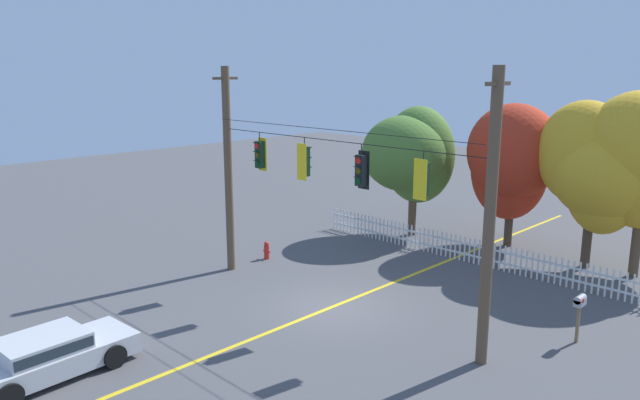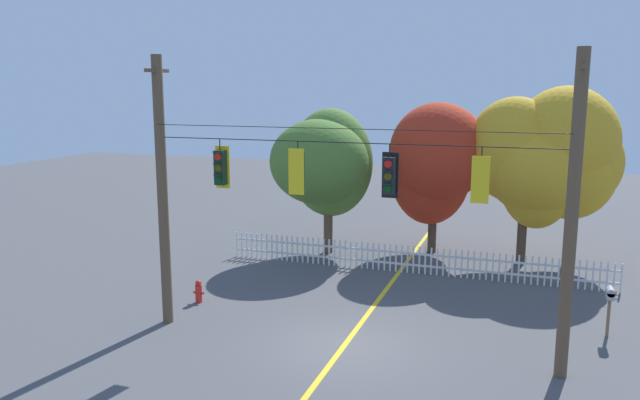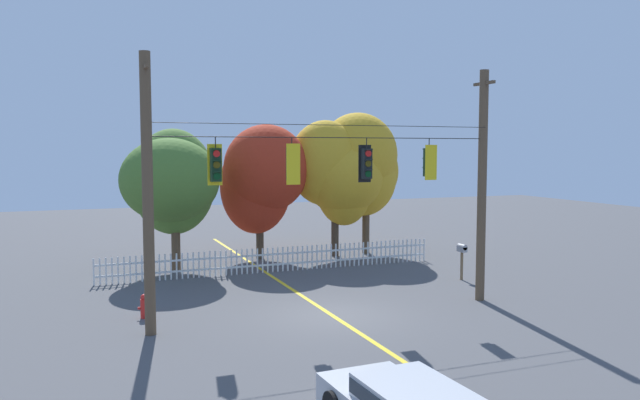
{
  "view_description": "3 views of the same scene",
  "coord_description": "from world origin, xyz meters",
  "px_view_note": "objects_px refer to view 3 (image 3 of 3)",
  "views": [
    {
      "loc": [
        13.03,
        -13.78,
        7.83
      ],
      "look_at": [
        -0.04,
        -0.56,
        3.75
      ],
      "focal_mm": 33.9,
      "sensor_mm": 36.0,
      "label": 1
    },
    {
      "loc": [
        4.64,
        -15.55,
        7.04
      ],
      "look_at": [
        -0.63,
        -0.18,
        4.07
      ],
      "focal_mm": 35.27,
      "sensor_mm": 36.0,
      "label": 2
    },
    {
      "loc": [
        -7.39,
        -17.81,
        5.23
      ],
      "look_at": [
        -0.57,
        -0.41,
        3.7
      ],
      "focal_mm": 35.02,
      "sensor_mm": 36.0,
      "label": 3
    }
  ],
  "objects_px": {
    "autumn_oak_far_east": "(337,174)",
    "autumn_maple_far_west": "(362,166)",
    "traffic_signal_eastbound_side": "(216,165)",
    "autumn_maple_near_fence": "(172,181)",
    "autumn_maple_mid": "(260,177)",
    "traffic_signal_southbound_primary": "(292,164)",
    "traffic_signal_westbound_side": "(429,162)",
    "traffic_signal_northbound_secondary": "(366,164)",
    "roadside_mailbox": "(462,251)",
    "fire_hydrant": "(144,306)"
  },
  "relations": [
    {
      "from": "traffic_signal_westbound_side",
      "to": "autumn_maple_near_fence",
      "type": "bearing_deg",
      "value": 127.78
    },
    {
      "from": "autumn_oak_far_east",
      "to": "autumn_maple_far_west",
      "type": "distance_m",
      "value": 1.62
    },
    {
      "from": "autumn_maple_near_fence",
      "to": "autumn_oak_far_east",
      "type": "bearing_deg",
      "value": 7.2
    },
    {
      "from": "autumn_maple_near_fence",
      "to": "roadside_mailbox",
      "type": "bearing_deg",
      "value": -29.83
    },
    {
      "from": "autumn_maple_mid",
      "to": "autumn_oak_far_east",
      "type": "bearing_deg",
      "value": -5.79
    },
    {
      "from": "autumn_maple_near_fence",
      "to": "autumn_maple_far_west",
      "type": "distance_m",
      "value": 9.69
    },
    {
      "from": "autumn_oak_far_east",
      "to": "autumn_maple_mid",
      "type": "bearing_deg",
      "value": 174.21
    },
    {
      "from": "autumn_maple_mid",
      "to": "autumn_oak_far_east",
      "type": "distance_m",
      "value": 3.82
    },
    {
      "from": "traffic_signal_westbound_side",
      "to": "autumn_oak_far_east",
      "type": "height_order",
      "value": "autumn_oak_far_east"
    },
    {
      "from": "traffic_signal_eastbound_side",
      "to": "traffic_signal_northbound_secondary",
      "type": "relative_size",
      "value": 1.0
    },
    {
      "from": "autumn_maple_far_west",
      "to": "autumn_maple_near_fence",
      "type": "bearing_deg",
      "value": -171.36
    },
    {
      "from": "traffic_signal_southbound_primary",
      "to": "traffic_signal_westbound_side",
      "type": "height_order",
      "value": "same"
    },
    {
      "from": "traffic_signal_southbound_primary",
      "to": "traffic_signal_northbound_secondary",
      "type": "distance_m",
      "value": 2.49
    },
    {
      "from": "traffic_signal_eastbound_side",
      "to": "autumn_maple_mid",
      "type": "bearing_deg",
      "value": 67.76
    },
    {
      "from": "traffic_signal_northbound_secondary",
      "to": "autumn_maple_mid",
      "type": "relative_size",
      "value": 0.22
    },
    {
      "from": "autumn_maple_far_west",
      "to": "roadside_mailbox",
      "type": "relative_size",
      "value": 4.86
    },
    {
      "from": "traffic_signal_westbound_side",
      "to": "autumn_oak_far_east",
      "type": "relative_size",
      "value": 0.21
    },
    {
      "from": "traffic_signal_northbound_secondary",
      "to": "roadside_mailbox",
      "type": "xyz_separation_m",
      "value": [
        5.72,
        3.06,
        -3.59
      ]
    },
    {
      "from": "traffic_signal_southbound_primary",
      "to": "autumn_maple_far_west",
      "type": "height_order",
      "value": "autumn_maple_far_west"
    },
    {
      "from": "autumn_maple_far_west",
      "to": "fire_hydrant",
      "type": "height_order",
      "value": "autumn_maple_far_west"
    },
    {
      "from": "traffic_signal_northbound_secondary",
      "to": "autumn_maple_mid",
      "type": "height_order",
      "value": "autumn_maple_mid"
    },
    {
      "from": "traffic_signal_southbound_primary",
      "to": "autumn_maple_far_west",
      "type": "distance_m",
      "value": 12.82
    },
    {
      "from": "traffic_signal_northbound_secondary",
      "to": "autumn_oak_far_east",
      "type": "xyz_separation_m",
      "value": [
        3.28,
        10.09,
        -0.75
      ]
    },
    {
      "from": "traffic_signal_northbound_secondary",
      "to": "autumn_maple_mid",
      "type": "xyz_separation_m",
      "value": [
        -0.52,
        10.48,
        -0.87
      ]
    },
    {
      "from": "traffic_signal_westbound_side",
      "to": "fire_hydrant",
      "type": "bearing_deg",
      "value": 168.4
    },
    {
      "from": "traffic_signal_northbound_secondary",
      "to": "autumn_oak_far_east",
      "type": "distance_m",
      "value": 10.64
    },
    {
      "from": "traffic_signal_southbound_primary",
      "to": "autumn_oak_far_east",
      "type": "relative_size",
      "value": 0.21
    },
    {
      "from": "traffic_signal_southbound_primary",
      "to": "traffic_signal_westbound_side",
      "type": "bearing_deg",
      "value": 0.01
    },
    {
      "from": "traffic_signal_northbound_secondary",
      "to": "traffic_signal_southbound_primary",
      "type": "bearing_deg",
      "value": -179.55
    },
    {
      "from": "traffic_signal_eastbound_side",
      "to": "traffic_signal_southbound_primary",
      "type": "xyz_separation_m",
      "value": [
        2.32,
        -0.02,
        0.0
      ]
    },
    {
      "from": "traffic_signal_southbound_primary",
      "to": "fire_hydrant",
      "type": "bearing_deg",
      "value": 156.42
    },
    {
      "from": "traffic_signal_eastbound_side",
      "to": "autumn_maple_far_west",
      "type": "height_order",
      "value": "autumn_maple_far_west"
    },
    {
      "from": "autumn_oak_far_east",
      "to": "autumn_maple_far_west",
      "type": "bearing_deg",
      "value": 16.12
    },
    {
      "from": "autumn_maple_near_fence",
      "to": "autumn_maple_far_west",
      "type": "xyz_separation_m",
      "value": [
        9.57,
        1.45,
        0.53
      ]
    },
    {
      "from": "fire_hydrant",
      "to": "traffic_signal_westbound_side",
      "type": "bearing_deg",
      "value": -11.6
    },
    {
      "from": "traffic_signal_eastbound_side",
      "to": "fire_hydrant",
      "type": "relative_size",
      "value": 1.86
    },
    {
      "from": "autumn_maple_near_fence",
      "to": "roadside_mailbox",
      "type": "relative_size",
      "value": 4.22
    },
    {
      "from": "autumn_maple_mid",
      "to": "autumn_maple_far_west",
      "type": "xyz_separation_m",
      "value": [
        5.31,
        0.05,
        0.5
      ]
    },
    {
      "from": "traffic_signal_northbound_secondary",
      "to": "traffic_signal_westbound_side",
      "type": "relative_size",
      "value": 1.03
    },
    {
      "from": "autumn_maple_near_fence",
      "to": "fire_hydrant",
      "type": "relative_size",
      "value": 8.09
    },
    {
      "from": "traffic_signal_eastbound_side",
      "to": "autumn_maple_near_fence",
      "type": "distance_m",
      "value": 9.12
    },
    {
      "from": "traffic_signal_westbound_side",
      "to": "autumn_maple_mid",
      "type": "xyz_separation_m",
      "value": [
        -2.79,
        10.5,
        -0.89
      ]
    },
    {
      "from": "autumn_maple_near_fence",
      "to": "autumn_maple_mid",
      "type": "xyz_separation_m",
      "value": [
        4.26,
        1.4,
        0.03
      ]
    },
    {
      "from": "fire_hydrant",
      "to": "roadside_mailbox",
      "type": "height_order",
      "value": "roadside_mailbox"
    },
    {
      "from": "traffic_signal_northbound_secondary",
      "to": "roadside_mailbox",
      "type": "bearing_deg",
      "value": 28.11
    },
    {
      "from": "traffic_signal_westbound_side",
      "to": "traffic_signal_eastbound_side",
      "type": "bearing_deg",
      "value": 179.85
    },
    {
      "from": "autumn_maple_mid",
      "to": "roadside_mailbox",
      "type": "xyz_separation_m",
      "value": [
        6.24,
        -7.42,
        -2.72
      ]
    },
    {
      "from": "fire_hydrant",
      "to": "traffic_signal_northbound_secondary",
      "type": "bearing_deg",
      "value": -15.21
    },
    {
      "from": "autumn_oak_far_east",
      "to": "autumn_maple_far_west",
      "type": "height_order",
      "value": "autumn_maple_far_west"
    },
    {
      "from": "traffic_signal_eastbound_side",
      "to": "traffic_signal_southbound_primary",
      "type": "bearing_deg",
      "value": -0.48
    }
  ]
}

